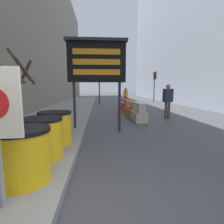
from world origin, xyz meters
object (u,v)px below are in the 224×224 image
at_px(traffic_cone_near, 129,102).
at_px(traffic_cone_mid, 125,106).
at_px(barrel_drum_foreground, 23,155).
at_px(jersey_barrier_cream, 138,113).
at_px(barrel_drum_back, 55,128).
at_px(jersey_barrier_orange_near, 131,109).
at_px(message_board, 97,62).
at_px(barrel_drum_middle, 42,138).
at_px(traffic_light_far_side, 155,80).
at_px(pedestrian_passerby, 126,95).
at_px(traffic_cone_far, 120,103).
at_px(traffic_light_near_curb, 99,71).
at_px(jersey_barrier_red_striped, 125,105).
at_px(pedestrian_worker, 168,98).

xyz_separation_m(traffic_cone_near, traffic_cone_mid, (-0.92, -3.43, 0.02)).
height_order(barrel_drum_foreground, jersey_barrier_cream, barrel_drum_foreground).
xyz_separation_m(barrel_drum_back, jersey_barrier_orange_near, (3.12, 6.00, -0.24)).
bearing_deg(barrel_drum_foreground, message_board, 73.53).
xyz_separation_m(barrel_drum_middle, traffic_light_far_side, (7.65, 16.57, 1.95)).
relative_size(message_board, jersey_barrier_orange_near, 1.59).
xyz_separation_m(barrel_drum_middle, pedestrian_passerby, (3.75, 13.12, 0.39)).
bearing_deg(jersey_barrier_orange_near, barrel_drum_middle, -114.43).
height_order(jersey_barrier_cream, traffic_cone_far, jersey_barrier_cream).
height_order(message_board, traffic_light_near_curb, traffic_light_near_curb).
bearing_deg(traffic_cone_far, jersey_barrier_red_striped, -85.66).
relative_size(jersey_barrier_red_striped, traffic_light_far_side, 0.60).
relative_size(message_board, traffic_cone_mid, 5.68).
height_order(barrel_drum_back, jersey_barrier_red_striped, barrel_drum_back).
xyz_separation_m(barrel_drum_back, jersey_barrier_red_striped, (3.12, 8.43, -0.24)).
bearing_deg(barrel_drum_back, traffic_cone_near, 71.21).
bearing_deg(jersey_barrier_red_striped, barrel_drum_foreground, -106.97).
relative_size(barrel_drum_middle, traffic_cone_mid, 1.45).
distance_m(jersey_barrier_orange_near, pedestrian_passerby, 6.23).
height_order(barrel_drum_foreground, pedestrian_passerby, pedestrian_passerby).
bearing_deg(traffic_light_near_curb, traffic_cone_near, -24.65).
height_order(traffic_cone_far, pedestrian_passerby, pedestrian_passerby).
relative_size(traffic_cone_mid, pedestrian_worker, 0.32).
relative_size(jersey_barrier_orange_near, pedestrian_passerby, 1.27).
bearing_deg(traffic_light_near_curb, traffic_light_far_side, 22.51).
distance_m(traffic_cone_near, traffic_light_far_side, 5.83).
xyz_separation_m(barrel_drum_middle, traffic_light_near_curb, (1.21, 13.90, 2.69)).
bearing_deg(barrel_drum_foreground, jersey_barrier_orange_near, 68.25).
distance_m(traffic_light_far_side, pedestrian_worker, 11.53).
height_order(barrel_drum_foreground, traffic_cone_mid, barrel_drum_foreground).
distance_m(jersey_barrier_cream, traffic_light_near_curb, 9.63).
relative_size(jersey_barrier_cream, traffic_cone_mid, 2.76).
height_order(traffic_light_near_curb, traffic_light_far_side, traffic_light_near_curb).
height_order(barrel_drum_back, traffic_light_near_curb, traffic_light_near_curb).
height_order(jersey_barrier_orange_near, pedestrian_passerby, pedestrian_passerby).
height_order(traffic_cone_near, traffic_cone_far, traffic_cone_far).
relative_size(pedestrian_worker, pedestrian_passerby, 1.10).
height_order(jersey_barrier_orange_near, traffic_cone_near, jersey_barrier_orange_near).
bearing_deg(traffic_cone_mid, barrel_drum_back, -110.31).
bearing_deg(jersey_barrier_cream, pedestrian_worker, 18.09).
distance_m(barrel_drum_back, traffic_cone_far, 10.81).
height_order(barrel_drum_back, jersey_barrier_orange_near, barrel_drum_back).
bearing_deg(message_board, traffic_light_near_curb, 89.56).
bearing_deg(traffic_light_far_side, jersey_barrier_orange_near, -115.04).
xyz_separation_m(message_board, traffic_cone_mid, (1.96, 6.36, -2.24)).
distance_m(traffic_cone_mid, pedestrian_worker, 4.19).
xyz_separation_m(jersey_barrier_cream, jersey_barrier_orange_near, (-0.00, 2.03, -0.05)).
bearing_deg(pedestrian_worker, jersey_barrier_orange_near, -51.85).
height_order(jersey_barrier_red_striped, traffic_cone_mid, jersey_barrier_red_striped).
bearing_deg(traffic_cone_near, traffic_light_far_side, 47.34).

